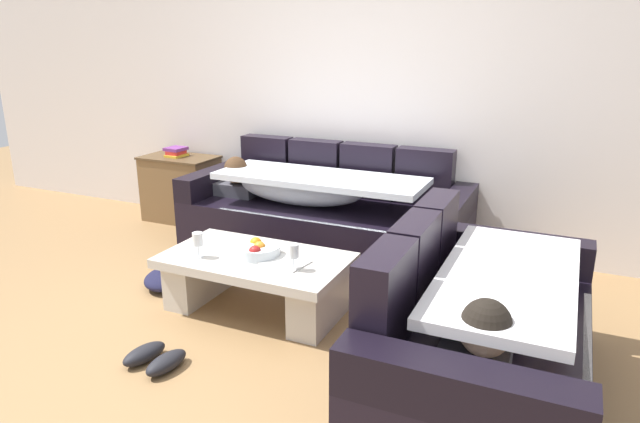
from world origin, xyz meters
TOP-DOWN VIEW (x-y plane):
  - ground_plane at (0.00, 0.00)m, footprint 14.00×14.00m
  - back_wall at (0.00, 2.15)m, footprint 9.00×0.10m
  - couch_along_wall at (-0.12, 1.62)m, footprint 2.34×0.92m
  - couch_near_window at (1.44, 0.11)m, footprint 0.92×1.73m
  - coffee_table at (-0.05, 0.46)m, footprint 1.20×0.68m
  - fruit_bowl at (-0.04, 0.48)m, footprint 0.28×0.28m
  - wine_glass_near_left at (-0.38, 0.29)m, footprint 0.07×0.07m
  - wine_glass_near_right at (0.28, 0.36)m, footprint 0.07×0.07m
  - open_magazine at (0.18, 0.44)m, footprint 0.31×0.25m
  - side_cabinet at (-1.74, 1.85)m, footprint 0.72×0.44m
  - book_stack_on_cabinet at (-1.77, 1.85)m, footprint 0.19×0.21m
  - pair_of_shoes at (-0.22, -0.36)m, footprint 0.33×0.31m
  - crumpled_garment at (-0.84, 0.51)m, footprint 0.45×0.49m

SIDE VIEW (x-z plane):
  - ground_plane at x=0.00m, z-range 0.00..0.00m
  - pair_of_shoes at x=-0.22m, z-range 0.00..0.09m
  - crumpled_garment at x=-0.84m, z-range 0.00..0.12m
  - coffee_table at x=-0.05m, z-range 0.05..0.43m
  - side_cabinet at x=-1.74m, z-range 0.00..0.64m
  - couch_along_wall at x=-0.12m, z-range -0.11..0.77m
  - couch_near_window at x=1.44m, z-range -0.11..0.77m
  - open_magazine at x=0.18m, z-range 0.38..0.39m
  - fruit_bowl at x=-0.04m, z-range 0.37..0.47m
  - wine_glass_near_left at x=-0.38m, z-range 0.41..0.58m
  - wine_glass_near_right at x=0.28m, z-range 0.41..0.58m
  - book_stack_on_cabinet at x=-1.77m, z-range 0.64..0.73m
  - back_wall at x=0.00m, z-range 0.00..2.70m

